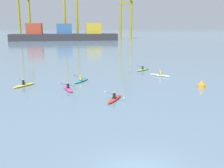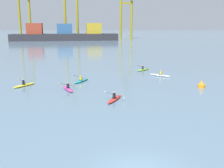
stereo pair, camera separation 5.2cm
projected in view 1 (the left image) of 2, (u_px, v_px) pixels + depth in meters
name	position (u px, v px, depth m)	size (l,w,h in m)	color
container_barge	(65.00, 35.00, 127.68)	(52.03, 8.04, 8.45)	#28282D
gantry_crane_west	(23.00, 7.00, 135.99)	(6.44, 17.60, 31.80)	olive
gantry_crane_west_mid	(70.00, 2.00, 132.19)	(7.51, 20.43, 38.79)	olive
gantry_crane_east_mid	(126.00, 9.00, 136.80)	(6.98, 16.70, 33.80)	olive
channel_buoy	(201.00, 85.00, 32.20)	(0.90, 0.90, 1.00)	orange
kayak_magenta	(68.00, 88.00, 31.17)	(2.14, 3.43, 0.98)	#C13384
kayak_white	(160.00, 75.00, 39.50)	(2.84, 2.81, 0.97)	silver
kayak_red	(114.00, 99.00, 26.87)	(2.26, 3.23, 0.95)	red
kayak_yellow	(24.00, 85.00, 33.03)	(2.63, 3.00, 0.95)	yellow
kayak_lime	(143.00, 69.00, 44.39)	(2.98, 2.66, 0.95)	#7ABC2D
kayak_teal	(81.00, 81.00, 35.55)	(2.42, 3.14, 0.95)	teal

